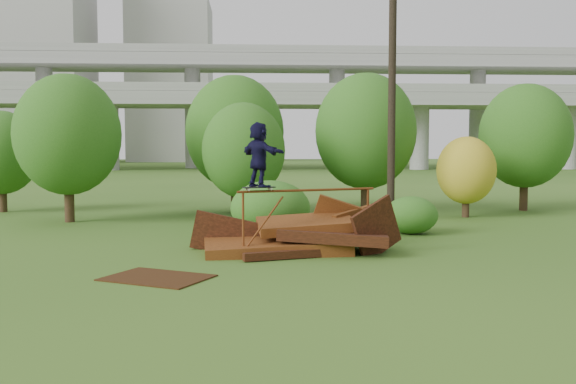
{
  "coord_description": "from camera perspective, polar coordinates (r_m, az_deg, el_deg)",
  "views": [
    {
      "loc": [
        -1.75,
        -14.58,
        2.8
      ],
      "look_at": [
        -0.8,
        2.0,
        1.6
      ],
      "focal_mm": 40.0,
      "sensor_mm": 36.0,
      "label": 1
    }
  ],
  "objects": [
    {
      "name": "scrap_pile",
      "position": [
        17.06,
        0.77,
        -4.11
      ],
      "size": [
        5.69,
        2.94,
        1.89
      ],
      "color": "#46220C",
      "rests_on": "ground"
    },
    {
      "name": "tree_2",
      "position": [
        24.23,
        -3.97,
        3.68
      ],
      "size": [
        3.14,
        3.14,
        4.43
      ],
      "color": "black",
      "rests_on": "ground"
    },
    {
      "name": "building_right",
      "position": [
        117.98,
        -10.33,
        9.52
      ],
      "size": [
        14.0,
        14.0,
        28.0
      ],
      "primitive_type": "cube",
      "color": "#9E9E99",
      "rests_on": "ground"
    },
    {
      "name": "skater",
      "position": [
        16.08,
        -2.6,
        3.36
      ],
      "size": [
        1.29,
        1.49,
        1.63
      ],
      "primitive_type": "imported",
      "rotation": [
        0.0,
        0.0,
        2.22
      ],
      "color": "black",
      "rests_on": "skateboard"
    },
    {
      "name": "tree_5",
      "position": [
        29.44,
        20.33,
        4.69
      ],
      "size": [
        3.89,
        3.89,
        5.46
      ],
      "color": "black",
      "rests_on": "ground"
    },
    {
      "name": "tree_6",
      "position": [
        29.57,
        -24.1,
        3.21
      ],
      "size": [
        3.06,
        3.06,
        4.28
      ],
      "color": "black",
      "rests_on": "ground"
    },
    {
      "name": "shrub_left",
      "position": [
        20.02,
        -1.58,
        -1.42
      ],
      "size": [
        2.49,
        2.3,
        1.73
      ],
      "primitive_type": "ellipsoid",
      "color": "#215316",
      "rests_on": "ground"
    },
    {
      "name": "tree_1",
      "position": [
        27.11,
        -4.76,
        5.33
      ],
      "size": [
        4.14,
        4.14,
        5.76
      ],
      "color": "black",
      "rests_on": "ground"
    },
    {
      "name": "ground",
      "position": [
        14.94,
        3.53,
        -6.67
      ],
      "size": [
        240.0,
        240.0,
        0.0
      ],
      "primitive_type": "plane",
      "color": "#2D5116",
      "rests_on": "ground"
    },
    {
      "name": "flat_plate",
      "position": [
        13.94,
        -11.56,
        -7.47
      ],
      "size": [
        2.55,
        2.3,
        0.03
      ],
      "primitive_type": "cube",
      "rotation": [
        0.0,
        0.0,
        -0.48
      ],
      "color": "#331B0B",
      "rests_on": "ground"
    },
    {
      "name": "tree_4",
      "position": [
        25.97,
        15.57,
        1.86
      ],
      "size": [
        2.29,
        2.29,
        3.16
      ],
      "color": "black",
      "rests_on": "ground"
    },
    {
      "name": "tree_0",
      "position": [
        24.77,
        -18.99,
        4.84
      ],
      "size": [
        3.84,
        3.84,
        5.42
      ],
      "color": "black",
      "rests_on": "ground"
    },
    {
      "name": "grind_rail",
      "position": [
        16.62,
        1.78,
        -1.06
      ],
      "size": [
        3.65,
        1.24,
        1.68
      ],
      "color": "#632F0F",
      "rests_on": "ground"
    },
    {
      "name": "shrub_right",
      "position": [
        20.73,
        10.89,
        -2.03
      ],
      "size": [
        1.7,
        1.56,
        1.2
      ],
      "primitive_type": "ellipsoid",
      "color": "#215316",
      "rests_on": "ground"
    },
    {
      "name": "building_left",
      "position": [
        116.35,
        -21.82,
        11.1
      ],
      "size": [
        18.0,
        16.0,
        35.0
      ],
      "primitive_type": "cube",
      "color": "#9E9E99",
      "rests_on": "ground"
    },
    {
      "name": "tree_3",
      "position": [
        26.86,
        6.91,
        5.37
      ],
      "size": [
        4.19,
        4.19,
        5.81
      ],
      "color": "black",
      "rests_on": "ground"
    },
    {
      "name": "skateboard",
      "position": [
        16.11,
        -2.59,
        0.4
      ],
      "size": [
        0.85,
        0.47,
        0.09
      ],
      "rotation": [
        0.0,
        0.0,
        0.31
      ],
      "color": "black",
      "rests_on": "grind_rail"
    },
    {
      "name": "utility_pole",
      "position": [
        24.07,
        9.22,
        8.22
      ],
      "size": [
        1.4,
        0.28,
        8.92
      ],
      "color": "black",
      "rests_on": "ground"
    },
    {
      "name": "freeway_overpass",
      "position": [
        77.87,
        -1.99,
        9.67
      ],
      "size": [
        160.0,
        15.0,
        13.7
      ],
      "color": "gray",
      "rests_on": "ground"
    }
  ]
}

